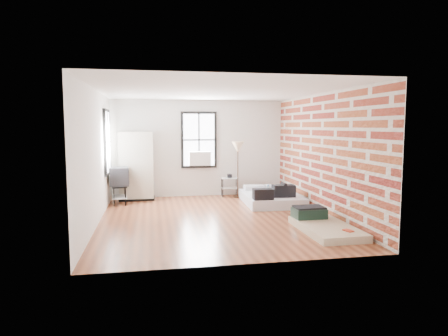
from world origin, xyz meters
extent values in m
plane|color=#612D19|center=(0.00, 0.00, 0.00)|extent=(6.00, 6.00, 0.00)
cube|color=silver|center=(0.00, 3.00, 1.40)|extent=(5.00, 0.01, 2.80)
cube|color=silver|center=(0.00, -3.00, 1.40)|extent=(5.00, 0.01, 2.80)
cube|color=silver|center=(-2.50, 0.00, 1.40)|extent=(0.01, 6.00, 2.80)
cube|color=brown|center=(2.50, 0.00, 1.40)|extent=(0.02, 6.00, 2.80)
cube|color=white|center=(0.00, 0.00, 2.80)|extent=(5.00, 6.00, 0.01)
cube|color=white|center=(0.00, 2.95, 1.65)|extent=(0.90, 0.02, 1.50)
cube|color=black|center=(-0.48, 2.97, 1.65)|extent=(0.07, 0.08, 1.64)
cube|color=black|center=(0.48, 2.97, 1.65)|extent=(0.07, 0.08, 1.64)
cube|color=black|center=(0.00, 2.97, 2.44)|extent=(0.90, 0.08, 0.07)
cube|color=black|center=(0.00, 2.97, 0.86)|extent=(0.90, 0.08, 0.07)
cube|color=black|center=(0.00, 2.94, 1.65)|extent=(0.04, 0.02, 1.50)
cube|color=black|center=(0.00, 2.94, 1.65)|extent=(0.90, 0.02, 0.04)
cube|color=white|center=(0.00, 2.83, 1.12)|extent=(0.62, 0.30, 0.40)
cube|color=white|center=(-2.45, 1.80, 1.65)|extent=(0.02, 0.90, 1.50)
cube|color=black|center=(-2.47, 1.32, 1.65)|extent=(0.08, 0.07, 1.64)
cube|color=black|center=(-2.47, 2.29, 1.65)|extent=(0.08, 0.07, 1.64)
cube|color=black|center=(-2.47, 1.80, 2.44)|extent=(0.08, 0.90, 0.07)
cube|color=black|center=(-2.47, 1.80, 0.86)|extent=(0.08, 0.90, 0.07)
cube|color=black|center=(-2.44, 1.80, 1.65)|extent=(0.02, 0.04, 1.50)
cube|color=black|center=(-2.44, 1.80, 1.65)|extent=(0.02, 0.90, 0.04)
cube|color=white|center=(1.75, 1.48, 0.13)|extent=(1.51, 1.99, 0.25)
cube|color=white|center=(1.48, 2.25, 0.31)|extent=(0.57, 0.38, 0.12)
cube|color=white|center=(2.09, 2.22, 0.31)|extent=(0.57, 0.38, 0.12)
cube|color=black|center=(1.93, 1.01, 0.41)|extent=(0.57, 0.35, 0.30)
cylinder|color=black|center=(1.93, 1.01, 0.58)|extent=(0.10, 0.36, 0.08)
cube|color=black|center=(1.31, 0.73, 0.39)|extent=(0.50, 0.33, 0.26)
cylinder|color=#A9CDD9|center=(1.65, 1.43, 0.37)|extent=(0.07, 0.07, 0.22)
cylinder|color=#1A6AB7|center=(1.65, 1.43, 0.49)|extent=(0.04, 0.04, 0.03)
cube|color=tan|center=(1.95, -1.51, 0.07)|extent=(0.94, 1.77, 0.14)
cube|color=black|center=(1.85, -0.86, 0.24)|extent=(0.65, 0.47, 0.20)
cube|color=black|center=(1.85, -0.86, 0.36)|extent=(0.61, 0.43, 0.04)
cube|color=#B1351C|center=(2.14, -2.02, 0.15)|extent=(0.17, 0.21, 0.02)
cube|color=black|center=(-1.78, 2.65, 0.03)|extent=(0.97, 0.58, 0.06)
cube|color=beige|center=(-1.78, 2.65, 0.98)|extent=(0.93, 0.53, 1.83)
cylinder|color=black|center=(0.64, 2.57, 0.27)|extent=(0.02, 0.02, 0.54)
cylinder|color=black|center=(1.07, 2.54, 0.27)|extent=(0.02, 0.02, 0.54)
cylinder|color=black|center=(0.66, 2.90, 0.27)|extent=(0.02, 0.02, 0.54)
cylinder|color=black|center=(1.10, 2.87, 0.27)|extent=(0.02, 0.02, 0.54)
cube|color=silver|center=(0.87, 2.72, 0.54)|extent=(0.52, 0.43, 0.02)
cube|color=silver|center=(0.87, 2.72, 0.25)|extent=(0.50, 0.41, 0.02)
cube|color=black|center=(0.87, 2.72, 0.60)|extent=(0.13, 0.19, 0.10)
cylinder|color=#311C10|center=(1.06, 2.50, 0.01)|extent=(0.23, 0.23, 0.03)
cylinder|color=#311C10|center=(1.06, 2.50, 0.72)|extent=(0.03, 0.03, 1.39)
cone|color=#D0AE85|center=(1.06, 2.50, 1.46)|extent=(0.34, 0.34, 0.31)
cylinder|color=black|center=(-2.34, 1.82, 0.24)|extent=(0.03, 0.03, 0.48)
cylinder|color=black|center=(-2.05, 1.84, 0.24)|extent=(0.03, 0.03, 0.48)
cylinder|color=black|center=(-2.39, 2.39, 0.24)|extent=(0.03, 0.03, 0.48)
cylinder|color=black|center=(-2.10, 2.42, 0.24)|extent=(0.03, 0.03, 0.48)
cube|color=black|center=(-2.22, 2.12, 0.48)|extent=(0.45, 0.72, 0.03)
cube|color=silver|center=(-2.22, 2.12, 0.19)|extent=(0.42, 0.70, 0.02)
cube|color=black|center=(-2.22, 2.12, 0.73)|extent=(0.53, 0.60, 0.48)
cube|color=black|center=(-1.98, 2.14, 0.73)|extent=(0.06, 0.46, 0.38)
camera|label=1|loc=(-1.38, -8.61, 2.05)|focal=32.00mm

